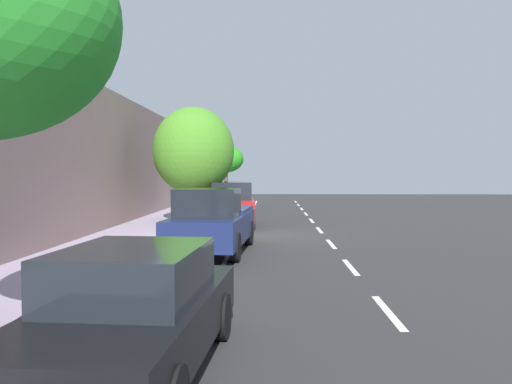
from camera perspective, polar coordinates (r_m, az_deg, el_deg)
The scene contains 13 objects.
ground at distance 19.98m, azimuth 0.23°, elevation -4.74°, with size 75.66×75.66×0.00m, color #2C2C2C.
sidewalk at distance 20.51m, azimuth -11.52°, elevation -4.39°, with size 3.76×47.29×0.15m, color #A28FA7.
curb_edge at distance 20.15m, azimuth -6.06°, elevation -4.47°, with size 0.16×47.29×0.15m, color gray.
lane_stripe_centre at distance 21.60m, azimuth 7.08°, elevation -4.23°, with size 0.14×44.20×0.01m.
lane_stripe_bike_edge at distance 20.01m, azimuth -1.88°, elevation -4.72°, with size 0.12×47.29×0.01m, color white.
building_facade at distance 20.98m, azimuth -17.27°, elevation 3.42°, with size 0.50×47.29×5.80m, color gray.
parked_suv_red_nearest at distance 22.83m, azimuth -2.70°, elevation -1.30°, with size 2.21×4.82×1.99m.
parked_pickup_dark_blue_second at distance 15.36m, azimuth -4.85°, elevation -3.45°, with size 2.31×5.42×1.95m.
parked_sedan_black_mid at distance 6.37m, azimuth -13.50°, elevation -12.88°, with size 2.07×4.51×1.52m.
bicycle_at_curb at distance 28.19m, azimuth -2.87°, elevation -1.96°, with size 1.18×1.35×0.77m.
cyclist_with_backpack at distance 28.63m, azimuth -3.23°, elevation -0.53°, with size 0.54×0.55×1.73m.
street_tree_near_cyclist at distance 39.54m, azimuth -3.39°, elevation 3.64°, with size 2.73×2.73×4.34m.
street_tree_mid_block at distance 23.34m, azimuth -6.98°, elevation 4.58°, with size 3.66×3.66×5.22m.
Camera 1 is at (-0.52, 19.83, 2.40)m, focal length 35.86 mm.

